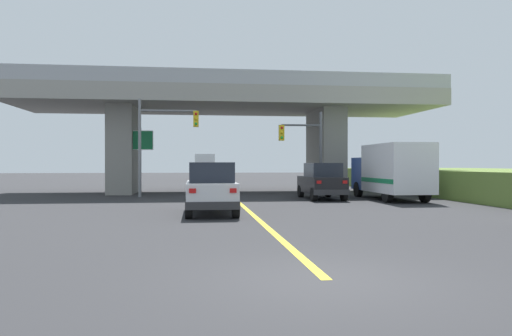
{
  "coord_description": "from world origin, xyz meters",
  "views": [
    {
      "loc": [
        -2.18,
        -7.95,
        1.95
      ],
      "look_at": [
        0.5,
        13.75,
        1.78
      ],
      "focal_mm": 34.23,
      "sensor_mm": 36.0,
      "label": 1
    }
  ],
  "objects_px": {
    "suv_lead": "(211,188)",
    "highway_sign": "(140,146)",
    "suv_crossing": "(322,181)",
    "box_truck": "(391,171)",
    "traffic_signal_farside": "(160,134)",
    "sedan_oncoming": "(212,176)",
    "traffic_signal_nearside": "(306,144)",
    "semi_truck_distant": "(204,167)"
  },
  "relations": [
    {
      "from": "suv_lead",
      "to": "highway_sign",
      "type": "relative_size",
      "value": 1.03
    },
    {
      "from": "suv_crossing",
      "to": "highway_sign",
      "type": "xyz_separation_m",
      "value": [
        -10.53,
        5.42,
        2.13
      ]
    },
    {
      "from": "box_truck",
      "to": "traffic_signal_farside",
      "type": "distance_m",
      "value": 13.59
    },
    {
      "from": "traffic_signal_farside",
      "to": "highway_sign",
      "type": "relative_size",
      "value": 1.37
    },
    {
      "from": "sedan_oncoming",
      "to": "box_truck",
      "type": "bearing_deg",
      "value": -52.77
    },
    {
      "from": "suv_lead",
      "to": "highway_sign",
      "type": "distance_m",
      "value": 13.69
    },
    {
      "from": "suv_lead",
      "to": "sedan_oncoming",
      "type": "xyz_separation_m",
      "value": [
        0.69,
        18.81,
        0.0
      ]
    },
    {
      "from": "traffic_signal_nearside",
      "to": "highway_sign",
      "type": "distance_m",
      "value": 10.62
    },
    {
      "from": "traffic_signal_farside",
      "to": "semi_truck_distant",
      "type": "relative_size",
      "value": 0.81
    },
    {
      "from": "traffic_signal_farside",
      "to": "box_truck",
      "type": "bearing_deg",
      "value": -17.54
    },
    {
      "from": "highway_sign",
      "to": "suv_crossing",
      "type": "bearing_deg",
      "value": -27.26
    },
    {
      "from": "suv_lead",
      "to": "suv_crossing",
      "type": "relative_size",
      "value": 1.02
    },
    {
      "from": "suv_crossing",
      "to": "semi_truck_distant",
      "type": "xyz_separation_m",
      "value": [
        -5.94,
        33.57,
        0.64
      ]
    },
    {
      "from": "box_truck",
      "to": "highway_sign",
      "type": "bearing_deg",
      "value": 155.76
    },
    {
      "from": "sedan_oncoming",
      "to": "traffic_signal_nearside",
      "type": "relative_size",
      "value": 0.86
    },
    {
      "from": "semi_truck_distant",
      "to": "suv_lead",
      "type": "bearing_deg",
      "value": -90.64
    },
    {
      "from": "suv_lead",
      "to": "semi_truck_distant",
      "type": "bearing_deg",
      "value": 89.36
    },
    {
      "from": "suv_crossing",
      "to": "traffic_signal_nearside",
      "type": "height_order",
      "value": "traffic_signal_nearside"
    },
    {
      "from": "traffic_signal_nearside",
      "to": "suv_crossing",
      "type": "bearing_deg",
      "value": -85.77
    },
    {
      "from": "box_truck",
      "to": "traffic_signal_farside",
      "type": "xyz_separation_m",
      "value": [
        -12.79,
        4.04,
        2.15
      ]
    },
    {
      "from": "suv_crossing",
      "to": "box_truck",
      "type": "relative_size",
      "value": 0.65
    },
    {
      "from": "suv_lead",
      "to": "box_truck",
      "type": "bearing_deg",
      "value": 32.81
    },
    {
      "from": "box_truck",
      "to": "traffic_signal_nearside",
      "type": "relative_size",
      "value": 1.28
    },
    {
      "from": "sedan_oncoming",
      "to": "traffic_signal_nearside",
      "type": "bearing_deg",
      "value": -57.04
    },
    {
      "from": "suv_lead",
      "to": "traffic_signal_farside",
      "type": "relative_size",
      "value": 0.76
    },
    {
      "from": "suv_lead",
      "to": "highway_sign",
      "type": "height_order",
      "value": "highway_sign"
    },
    {
      "from": "box_truck",
      "to": "traffic_signal_nearside",
      "type": "bearing_deg",
      "value": 135.11
    },
    {
      "from": "suv_crossing",
      "to": "highway_sign",
      "type": "bearing_deg",
      "value": 152.61
    },
    {
      "from": "suv_lead",
      "to": "highway_sign",
      "type": "xyz_separation_m",
      "value": [
        -4.14,
        12.87,
        2.12
      ]
    },
    {
      "from": "traffic_signal_farside",
      "to": "semi_truck_distant",
      "type": "height_order",
      "value": "traffic_signal_farside"
    },
    {
      "from": "suv_crossing",
      "to": "traffic_signal_nearside",
      "type": "relative_size",
      "value": 0.84
    },
    {
      "from": "suv_crossing",
      "to": "traffic_signal_nearside",
      "type": "distance_m",
      "value": 3.64
    },
    {
      "from": "suv_crossing",
      "to": "box_truck",
      "type": "bearing_deg",
      "value": -14.89
    },
    {
      "from": "traffic_signal_nearside",
      "to": "semi_truck_distant",
      "type": "bearing_deg",
      "value": 100.57
    },
    {
      "from": "traffic_signal_farside",
      "to": "highway_sign",
      "type": "bearing_deg",
      "value": 120.79
    },
    {
      "from": "sedan_oncoming",
      "to": "traffic_signal_farside",
      "type": "xyz_separation_m",
      "value": [
        -3.42,
        -8.29,
        2.73
      ]
    },
    {
      "from": "sedan_oncoming",
      "to": "semi_truck_distant",
      "type": "xyz_separation_m",
      "value": [
        -0.23,
        22.2,
        0.64
      ]
    },
    {
      "from": "traffic_signal_nearside",
      "to": "traffic_signal_farside",
      "type": "distance_m",
      "value": 8.93
    },
    {
      "from": "highway_sign",
      "to": "semi_truck_distant",
      "type": "relative_size",
      "value": 0.59
    },
    {
      "from": "traffic_signal_nearside",
      "to": "sedan_oncoming",
      "type": "bearing_deg",
      "value": 122.96
    },
    {
      "from": "sedan_oncoming",
      "to": "semi_truck_distant",
      "type": "distance_m",
      "value": 22.21
    },
    {
      "from": "sedan_oncoming",
      "to": "highway_sign",
      "type": "xyz_separation_m",
      "value": [
        -4.82,
        -5.94,
        2.12
      ]
    }
  ]
}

